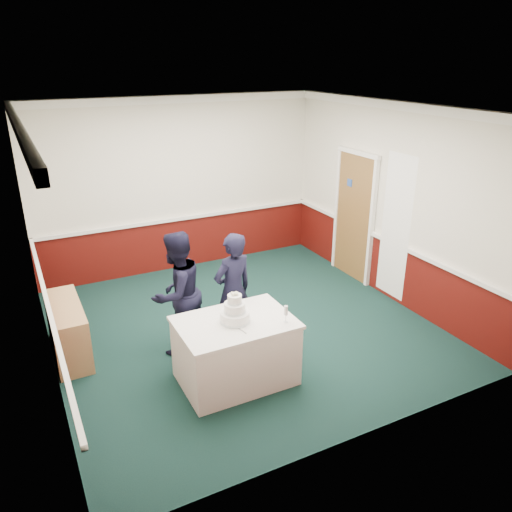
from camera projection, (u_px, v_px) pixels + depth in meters
name	position (u px, v px, depth m)	size (l,w,h in m)	color
ground	(243.00, 327.00, 7.09)	(5.00, 5.00, 0.00)	#14312C
room_shell	(228.00, 182.00, 6.89)	(5.00, 5.00, 3.00)	silver
sideboard	(68.00, 330.00, 6.33)	(0.41, 1.20, 0.70)	tan
cake_table	(236.00, 350.00, 5.80)	(1.32, 0.92, 0.79)	white
wedding_cake	(235.00, 313.00, 5.62)	(0.35, 0.35, 0.36)	white
cake_knife	(240.00, 330.00, 5.48)	(0.01, 0.22, 0.01)	silver
champagne_flute	(286.00, 311.00, 5.58)	(0.05, 0.05, 0.21)	silver
person_man	(177.00, 293.00, 6.27)	(0.79, 0.61, 1.62)	black
person_woman	(233.00, 291.00, 6.37)	(0.57, 0.38, 1.58)	black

